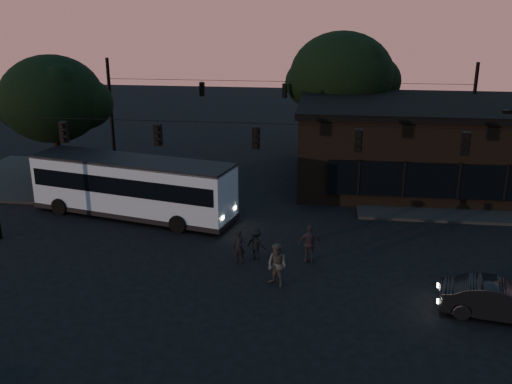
# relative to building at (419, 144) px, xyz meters

# --- Properties ---
(ground) EXTENTS (120.00, 120.00, 0.00)m
(ground) POSITION_rel_building_xyz_m (-9.00, -15.97, -2.71)
(ground) COLOR black
(ground) RESTS_ON ground
(sidewalk_far_right) EXTENTS (14.00, 10.00, 0.15)m
(sidewalk_far_right) POSITION_rel_building_xyz_m (3.00, -1.97, -2.63)
(sidewalk_far_right) COLOR black
(sidewalk_far_right) RESTS_ON ground
(sidewalk_far_left) EXTENTS (14.00, 10.00, 0.15)m
(sidewalk_far_left) POSITION_rel_building_xyz_m (-23.00, -1.97, -2.63)
(sidewalk_far_left) COLOR black
(sidewalk_far_left) RESTS_ON ground
(building) EXTENTS (15.40, 10.41, 5.40)m
(building) POSITION_rel_building_xyz_m (0.00, 0.00, 0.00)
(building) COLOR black
(building) RESTS_ON ground
(tree_behind) EXTENTS (7.60, 7.60, 9.43)m
(tree_behind) POSITION_rel_building_xyz_m (-5.00, 6.03, 3.48)
(tree_behind) COLOR black
(tree_behind) RESTS_ON ground
(tree_left) EXTENTS (6.40, 6.40, 8.30)m
(tree_left) POSITION_rel_building_xyz_m (-23.00, -2.97, 2.86)
(tree_left) COLOR black
(tree_left) RESTS_ON ground
(signal_rig_near) EXTENTS (26.24, 0.30, 7.50)m
(signal_rig_near) POSITION_rel_building_xyz_m (-9.00, -11.97, 1.74)
(signal_rig_near) COLOR black
(signal_rig_near) RESTS_ON ground
(signal_rig_far) EXTENTS (26.24, 0.30, 7.50)m
(signal_rig_far) POSITION_rel_building_xyz_m (-9.00, 4.03, 1.50)
(signal_rig_far) COLOR black
(signal_rig_far) RESTS_ON ground
(bus) EXTENTS (11.86, 5.31, 3.25)m
(bus) POSITION_rel_building_xyz_m (-16.33, -8.01, -0.88)
(bus) COLOR #97ADC1
(bus) RESTS_ON ground
(car) EXTENTS (4.42, 2.19, 1.39)m
(car) POSITION_rel_building_xyz_m (0.74, -16.68, -2.01)
(car) COLOR black
(car) RESTS_ON ground
(pedestrian_a) EXTENTS (0.59, 0.41, 1.57)m
(pedestrian_a) POSITION_rel_building_xyz_m (-9.61, -13.23, -1.92)
(pedestrian_a) COLOR black
(pedestrian_a) RESTS_ON ground
(pedestrian_b) EXTENTS (1.15, 1.10, 1.87)m
(pedestrian_b) POSITION_rel_building_xyz_m (-7.70, -15.25, -1.77)
(pedestrian_b) COLOR #3A3A35
(pedestrian_b) RESTS_ON ground
(pedestrian_c) EXTENTS (1.11, 0.59, 1.80)m
(pedestrian_c) POSITION_rel_building_xyz_m (-6.44, -12.77, -1.81)
(pedestrian_c) COLOR #272026
(pedestrian_c) RESTS_ON ground
(pedestrian_d) EXTENTS (1.12, 0.88, 1.53)m
(pedestrian_d) POSITION_rel_building_xyz_m (-8.89, -12.76, -1.95)
(pedestrian_d) COLOR black
(pedestrian_d) RESTS_ON ground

